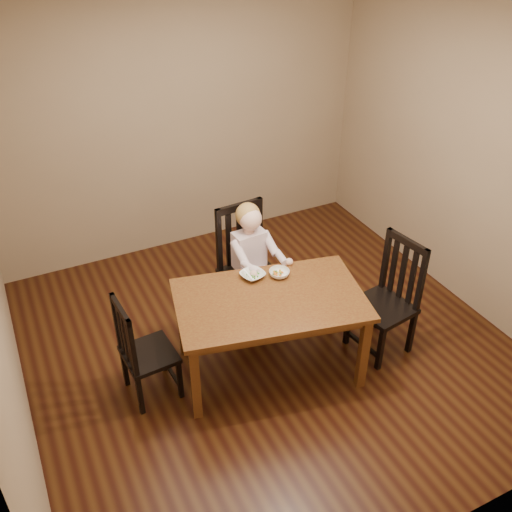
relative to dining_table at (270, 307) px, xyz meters
name	(u,v)px	position (x,y,z in m)	size (l,w,h in m)	color
room	(270,211)	(0.12, 0.24, 0.70)	(4.01, 4.01, 2.71)	#3E210D
dining_table	(270,307)	(0.00, 0.00, 0.00)	(1.62, 1.17, 0.73)	#522313
chair_child	(247,266)	(0.15, 0.73, -0.12)	(0.51, 0.49, 1.11)	black
chair_left	(143,351)	(-1.00, 0.17, -0.20)	(0.41, 0.43, 0.92)	black
chair_right	(388,299)	(1.02, -0.19, -0.14)	(0.50, 0.52, 1.05)	black
toddler	(250,254)	(0.16, 0.67, 0.05)	(0.37, 0.47, 0.64)	white
bowl_peas	(253,275)	(0.00, 0.31, 0.11)	(0.19, 0.19, 0.05)	white
bowl_veg	(279,273)	(0.20, 0.23, 0.11)	(0.17, 0.17, 0.05)	white
fork	(248,275)	(-0.04, 0.29, 0.13)	(0.05, 0.12, 0.05)	silver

